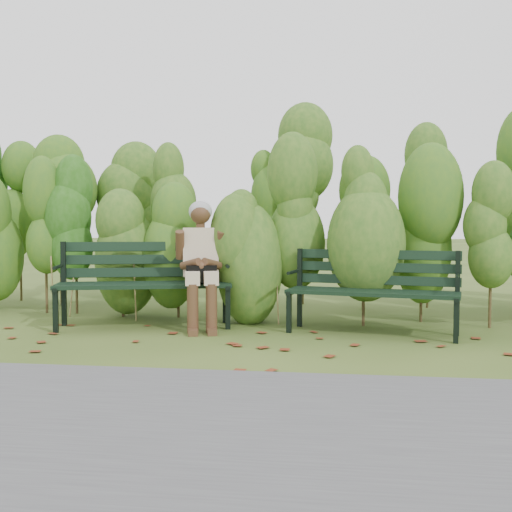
# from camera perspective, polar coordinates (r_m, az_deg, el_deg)

# --- Properties ---
(ground) EXTENTS (80.00, 80.00, 0.00)m
(ground) POSITION_cam_1_polar(r_m,az_deg,el_deg) (5.16, -0.52, -8.55)
(ground) COLOR #334B18
(footpath) EXTENTS (60.00, 2.50, 0.01)m
(footpath) POSITION_cam_1_polar(r_m,az_deg,el_deg) (3.07, -6.62, -16.56)
(footpath) COLOR #474749
(footpath) RESTS_ON ground
(hedge_band) EXTENTS (11.04, 1.67, 2.42)m
(hedge_band) POSITION_cam_1_polar(r_m,az_deg,el_deg) (6.91, 1.68, 4.86)
(hedge_band) COLOR #47381E
(hedge_band) RESTS_ON ground
(leaf_litter) EXTENTS (5.89, 2.27, 0.01)m
(leaf_litter) POSITION_cam_1_polar(r_m,az_deg,el_deg) (4.92, -4.20, -9.09)
(leaf_litter) COLOR maroon
(leaf_litter) RESTS_ON ground
(bench_left) EXTENTS (1.81, 0.98, 0.86)m
(bench_left) POSITION_cam_1_polar(r_m,az_deg,el_deg) (6.19, -10.54, -1.92)
(bench_left) COLOR black
(bench_left) RESTS_ON ground
(bench_right) EXTENTS (1.66, 0.84, 0.79)m
(bench_right) POSITION_cam_1_polar(r_m,az_deg,el_deg) (5.81, 11.13, -2.64)
(bench_right) COLOR black
(bench_right) RESTS_ON ground
(seated_woman) EXTENTS (0.54, 0.79, 1.28)m
(seated_woman) POSITION_cam_1_polar(r_m,az_deg,el_deg) (5.99, -5.26, -0.04)
(seated_woman) COLOR beige
(seated_woman) RESTS_ON ground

